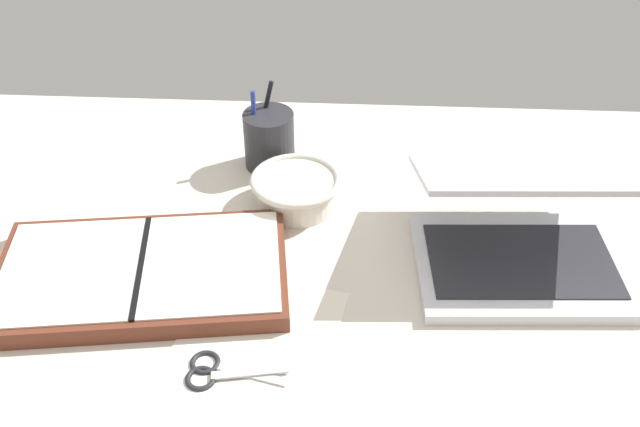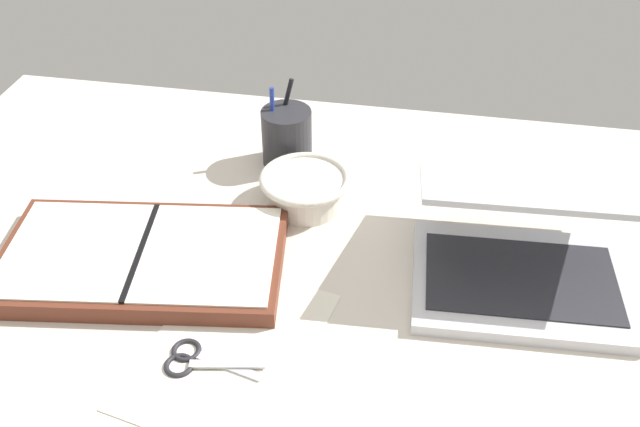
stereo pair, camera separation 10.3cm
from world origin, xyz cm
name	(u,v)px [view 2 (the right image)]	position (x,y,z in cm)	size (l,w,h in cm)	color
desk_top	(295,276)	(0.00, 0.00, 1.00)	(140.00, 100.00, 2.00)	beige
laptop	(523,250)	(31.81, 4.94, 6.90)	(31.49, 30.22, 16.48)	silver
bowl	(305,188)	(-1.67, 16.26, 5.09)	(14.71, 14.71, 5.54)	silver
pen_cup	(287,137)	(-7.26, 27.81, 7.11)	(8.65, 8.65, 14.80)	#28282D
planner	(142,258)	(-22.04, -2.88, 3.55)	(43.58, 28.77, 3.28)	brown
scissors	(194,360)	(-9.12, -18.78, 2.34)	(12.76, 6.42, 0.80)	#B7B7BC
paper_sheet_front	(229,349)	(-5.25, -16.01, 2.08)	(20.17, 28.70, 0.16)	silver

